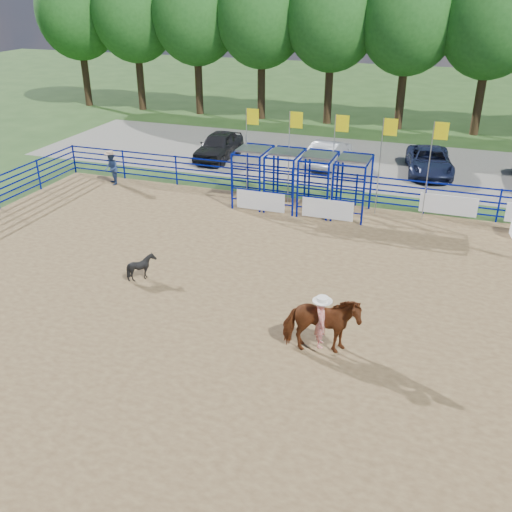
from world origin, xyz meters
name	(u,v)px	position (x,y,z in m)	size (l,w,h in m)	color
ground	(295,315)	(0.00, 0.00, 0.00)	(120.00, 120.00, 0.00)	#315220
arena_dirt	(295,315)	(0.00, 0.00, 0.01)	(30.00, 20.00, 0.02)	olive
gravel_strip	(378,164)	(0.00, 17.00, 0.01)	(40.00, 10.00, 0.01)	gray
horse_and_rider	(321,323)	(1.16, -1.65, 0.96)	(2.23, 1.38, 2.44)	#622D13
calf	(142,267)	(-5.58, 0.51, 0.48)	(0.74, 0.83, 0.92)	black
spectator_cowboy	(111,168)	(-12.05, 8.95, 0.86)	(0.98, 1.00, 1.68)	navy
car_a	(219,146)	(-8.82, 15.02, 0.77)	(1.79, 4.45, 1.52)	black
car_b	(329,153)	(-2.60, 15.84, 0.70)	(1.47, 4.21, 1.39)	gray
car_c	(429,161)	(2.77, 16.12, 0.68)	(2.21, 4.80, 1.33)	#161C37
perimeter_fence	(296,294)	(0.00, 0.00, 0.75)	(30.10, 20.10, 1.50)	#061594
chute_assembly	(309,183)	(-1.90, 8.84, 1.26)	(19.32, 2.41, 4.20)	#061594
treeline	(410,11)	(0.00, 26.00, 7.53)	(56.40, 6.40, 11.24)	#3F2B19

